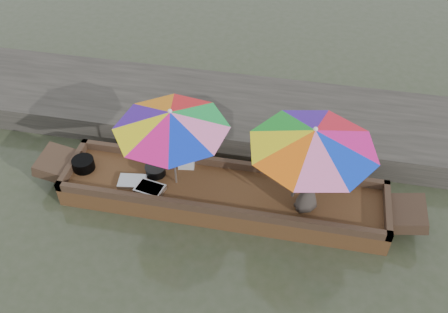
% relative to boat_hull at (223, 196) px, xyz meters
% --- Properties ---
extents(water, '(80.00, 80.00, 0.00)m').
position_rel_boat_hull_xyz_m(water, '(0.00, 0.00, -0.17)').
color(water, '#323A23').
rests_on(water, ground).
extents(dock, '(22.00, 2.20, 0.50)m').
position_rel_boat_hull_xyz_m(dock, '(0.00, 2.20, 0.08)').
color(dock, '#2D2B26').
rests_on(dock, ground).
extents(boat_hull, '(5.48, 1.20, 0.35)m').
position_rel_boat_hull_xyz_m(boat_hull, '(0.00, 0.00, 0.00)').
color(boat_hull, '#3F2914').
rests_on(boat_hull, water).
extents(cooking_pot, '(0.38, 0.38, 0.20)m').
position_rel_boat_hull_xyz_m(cooking_pot, '(-2.49, 0.01, 0.28)').
color(cooking_pot, black).
rests_on(cooking_pot, boat_hull).
extents(tray_crayfish, '(0.52, 0.41, 0.09)m').
position_rel_boat_hull_xyz_m(tray_crayfish, '(-1.19, -0.29, 0.22)').
color(tray_crayfish, silver).
rests_on(tray_crayfish, boat_hull).
extents(tray_scallop, '(0.51, 0.38, 0.06)m').
position_rel_boat_hull_xyz_m(tray_scallop, '(-1.54, -0.16, 0.21)').
color(tray_scallop, silver).
rests_on(tray_scallop, boat_hull).
extents(charcoal_grill, '(0.34, 0.34, 0.16)m').
position_rel_boat_hull_xyz_m(charcoal_grill, '(-1.21, 0.13, 0.26)').
color(charcoal_grill, black).
rests_on(charcoal_grill, boat_hull).
extents(supply_bag, '(0.31, 0.26, 0.26)m').
position_rel_boat_hull_xyz_m(supply_bag, '(-0.74, 0.43, 0.30)').
color(supply_bag, silver).
rests_on(supply_bag, boat_hull).
extents(vendor, '(0.60, 0.56, 1.02)m').
position_rel_boat_hull_xyz_m(vendor, '(1.38, -0.16, 0.69)').
color(vendor, '#37302B').
rests_on(vendor, boat_hull).
extents(umbrella_bow, '(2.22, 2.22, 1.55)m').
position_rel_boat_hull_xyz_m(umbrella_bow, '(-0.81, 0.00, 0.95)').
color(umbrella_bow, green).
rests_on(umbrella_bow, boat_hull).
extents(umbrella_stern, '(2.35, 2.35, 1.55)m').
position_rel_boat_hull_xyz_m(umbrella_stern, '(1.37, 0.00, 0.95)').
color(umbrella_stern, '#E51481').
rests_on(umbrella_stern, boat_hull).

